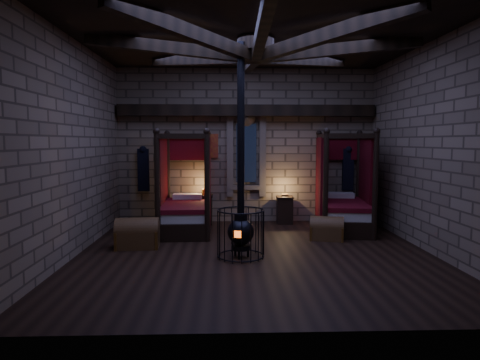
{
  "coord_description": "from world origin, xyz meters",
  "views": [
    {
      "loc": [
        -0.59,
        -8.29,
        2.23
      ],
      "look_at": [
        -0.28,
        0.6,
        1.42
      ],
      "focal_mm": 32.0,
      "sensor_mm": 36.0,
      "label": 1
    }
  ],
  "objects_px": {
    "bed_left": "(186,207)",
    "trunk_right": "(327,229)",
    "stove": "(241,227)",
    "trunk_left": "(137,234)",
    "bed_right": "(343,206)"
  },
  "relations": [
    {
      "from": "bed_right",
      "to": "trunk_right",
      "type": "distance_m",
      "value": 1.4
    },
    {
      "from": "bed_right",
      "to": "stove",
      "type": "bearing_deg",
      "value": -128.03
    },
    {
      "from": "trunk_right",
      "to": "stove",
      "type": "xyz_separation_m",
      "value": [
        -2.0,
        -1.42,
        0.34
      ]
    },
    {
      "from": "bed_left",
      "to": "trunk_right",
      "type": "distance_m",
      "value": 3.47
    },
    {
      "from": "trunk_left",
      "to": "stove",
      "type": "relative_size",
      "value": 0.23
    },
    {
      "from": "bed_left",
      "to": "stove",
      "type": "xyz_separation_m",
      "value": [
        1.27,
        -2.51,
        -0.01
      ]
    },
    {
      "from": "bed_left",
      "to": "stove",
      "type": "bearing_deg",
      "value": -64.68
    },
    {
      "from": "stove",
      "to": "trunk_left",
      "type": "bearing_deg",
      "value": 174.41
    },
    {
      "from": "bed_right",
      "to": "trunk_right",
      "type": "bearing_deg",
      "value": -112.12
    },
    {
      "from": "stove",
      "to": "bed_right",
      "type": "bearing_deg",
      "value": 59.7
    },
    {
      "from": "bed_left",
      "to": "stove",
      "type": "distance_m",
      "value": 2.81
    },
    {
      "from": "bed_left",
      "to": "trunk_left",
      "type": "height_order",
      "value": "bed_left"
    },
    {
      "from": "bed_right",
      "to": "bed_left",
      "type": "bearing_deg",
      "value": -170.86
    },
    {
      "from": "trunk_left",
      "to": "trunk_right",
      "type": "bearing_deg",
      "value": 4.08
    },
    {
      "from": "bed_left",
      "to": "trunk_right",
      "type": "height_order",
      "value": "bed_left"
    }
  ]
}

